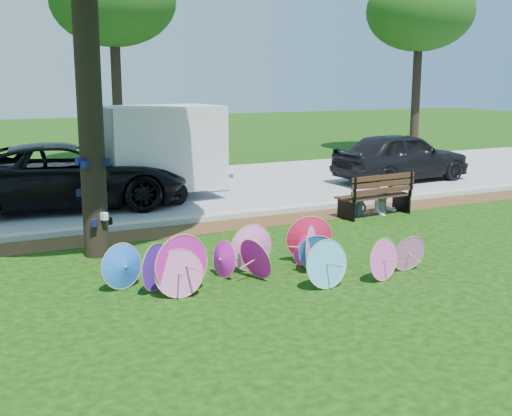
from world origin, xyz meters
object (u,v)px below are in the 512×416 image
at_px(parasol_pile, 260,257).
at_px(person_right, 385,185).
at_px(dark_pickup, 401,157).
at_px(cargo_trailer, 159,147).
at_px(park_bench, 373,195).
at_px(person_left, 360,192).
at_px(black_van, 68,176).

xyz_separation_m(parasol_pile, person_right, (4.90, 3.24, 0.29)).
height_order(dark_pickup, cargo_trailer, cargo_trailer).
xyz_separation_m(parasol_pile, park_bench, (4.55, 3.19, 0.11)).
height_order(parasol_pile, person_left, person_left).
bearing_deg(park_bench, cargo_trailer, 128.45).
bearing_deg(cargo_trailer, park_bench, -52.15).
xyz_separation_m(black_van, dark_pickup, (10.00, -0.26, -0.04)).
height_order(dark_pickup, park_bench, dark_pickup).
height_order(parasol_pile, black_van, black_van).
bearing_deg(black_van, person_right, -113.91).
height_order(dark_pickup, person_right, dark_pickup).
bearing_deg(person_left, cargo_trailer, 126.97).
xyz_separation_m(dark_pickup, park_bench, (-3.80, -3.74, -0.27)).
distance_m(parasol_pile, dark_pickup, 10.85).
xyz_separation_m(dark_pickup, person_left, (-4.15, -3.69, -0.20)).
bearing_deg(dark_pickup, person_right, 133.90).
distance_m(dark_pickup, park_bench, 5.33).
distance_m(parasol_pile, park_bench, 5.55).
relative_size(parasol_pile, black_van, 0.89).
bearing_deg(parasol_pile, park_bench, 35.05).
distance_m(black_van, dark_pickup, 10.00).
relative_size(dark_pickup, person_right, 3.33).
bearing_deg(black_van, cargo_trailer, -79.97).
bearing_deg(cargo_trailer, person_right, -49.30).
relative_size(parasol_pile, person_right, 3.83).
bearing_deg(black_van, person_left, -116.84).
xyz_separation_m(black_van, person_left, (5.85, -3.94, -0.24)).
distance_m(cargo_trailer, person_left, 5.41).
height_order(black_van, cargo_trailer, cargo_trailer).
height_order(parasol_pile, dark_pickup, dark_pickup).
bearing_deg(person_right, parasol_pile, -138.19).
xyz_separation_m(black_van, person_right, (6.55, -3.94, -0.13)).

